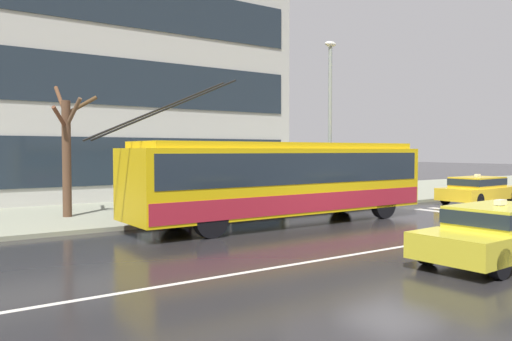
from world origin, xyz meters
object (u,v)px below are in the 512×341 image
Objects in this scene: taxi_ahead_of_bus at (478,189)px; pedestrian_approaching_curb at (190,172)px; street_tree_bare at (67,149)px; pedestrian_at_shelter at (282,169)px; trolleybus at (285,179)px; taxi_oncoming_near at (497,231)px; street_lamp at (330,109)px; pedestrian_walking_past at (160,188)px; bus_shelter at (183,166)px.

pedestrian_approaching_curb is at bearing 170.63° from taxi_ahead_of_bus.
pedestrian_at_shelter is at bearing -2.75° from street_tree_bare.
trolleybus is 11.34m from taxi_ahead_of_bus.
street_lamp reaches higher than taxi_oncoming_near.
taxi_ahead_of_bus is (11.10, 7.25, 0.00)m from taxi_oncoming_near.
street_lamp reaches higher than pedestrian_approaching_curb.
pedestrian_at_shelter reaches higher than taxi_ahead_of_bus.
taxi_ahead_of_bus is 0.65× the size of street_lamp.
pedestrian_at_shelter is (-8.03, 4.63, 0.94)m from taxi_ahead_of_bus.
trolleybus is 2.59× the size of street_tree_bare.
pedestrian_approaching_curb reaches higher than pedestrian_walking_past.
bus_shelter reaches higher than taxi_oncoming_near.
bus_shelter is at bearing -16.39° from street_tree_bare.
pedestrian_approaching_curb is 1.61m from pedestrian_walking_past.
street_tree_bare is (-10.53, 2.19, -1.74)m from street_lamp.
pedestrian_approaching_curb is (-0.55, -1.62, -0.16)m from bus_shelter.
pedestrian_at_shelter is 0.99× the size of pedestrian_approaching_curb.
trolleybus is 1.73× the size of street_lamp.
pedestrian_approaching_curb is 1.19× the size of pedestrian_walking_past.
street_lamp reaches higher than trolleybus.
taxi_ahead_of_bus is (11.31, -0.20, -0.83)m from trolleybus.
taxi_oncoming_near is 11.44m from bus_shelter.
bus_shelter is at bearing 71.21° from pedestrian_approaching_curb.
street_lamp is (-6.74, 2.88, 3.60)m from taxi_ahead_of_bus.
street_lamp reaches higher than bus_shelter.
pedestrian_at_shelter is 0.41× the size of street_tree_bare.
street_tree_bare is (-6.17, 12.32, 1.85)m from taxi_oncoming_near.
pedestrian_at_shelter is at bearing 7.76° from bus_shelter.
taxi_oncoming_near is at bearing -63.39° from street_tree_bare.
trolleybus is 2.82× the size of taxi_oncoming_near.
bus_shelter is at bearing 12.36° from pedestrian_walking_past.
taxi_ahead_of_bus is 2.80× the size of pedestrian_walking_past.
taxi_oncoming_near is at bearing -146.84° from taxi_ahead_of_bus.
street_tree_bare is at bearing 168.24° from street_lamp.
pedestrian_walking_past is at bearing -25.58° from street_tree_bare.
trolleybus is at bearing -61.57° from bus_shelter.
pedestrian_walking_past is at bearing 165.63° from taxi_ahead_of_bus.
pedestrian_walking_past is at bearing 174.00° from street_lamp.
street_tree_bare reaches higher than trolleybus.
taxi_ahead_of_bus is 8.16m from street_lamp.
taxi_ahead_of_bus is 18.09m from street_tree_bare.
trolleybus is at bearing -149.59° from street_lamp.
street_lamp reaches higher than taxi_ahead_of_bus.
pedestrian_approaching_curb is at bearing -39.30° from street_tree_bare.
pedestrian_approaching_curb is at bearing -158.13° from pedestrian_at_shelter.
bus_shelter is (-2.22, 11.16, 1.21)m from taxi_oncoming_near.
taxi_oncoming_near is at bearing -113.29° from street_lamp.
bus_shelter is (-13.32, 3.91, 1.21)m from taxi_ahead_of_bus.
pedestrian_walking_past is 0.35× the size of street_tree_bare.
street_lamp is at bearing -6.00° from pedestrian_walking_past.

